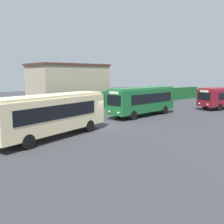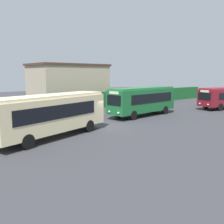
{
  "view_description": "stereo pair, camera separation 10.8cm",
  "coord_description": "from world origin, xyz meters",
  "px_view_note": "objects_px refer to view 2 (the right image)",
  "views": [
    {
      "loc": [
        -14.79,
        -18.46,
        4.79
      ],
      "look_at": [
        1.18,
        0.22,
        1.21
      ],
      "focal_mm": 41.59,
      "sensor_mm": 36.0,
      "label": 1
    },
    {
      "loc": [
        -14.71,
        -18.53,
        4.79
      ],
      "look_at": [
        1.18,
        0.22,
        1.21
      ],
      "focal_mm": 41.59,
      "sensor_mm": 36.0,
      "label": 2
    }
  ],
  "objects_px": {
    "bus_cream": "(52,113)",
    "person_right": "(200,100)",
    "traffic_cone": "(119,106)",
    "bus_green": "(143,100)"
  },
  "relations": [
    {
      "from": "bus_cream",
      "to": "person_right",
      "type": "height_order",
      "value": "bus_cream"
    },
    {
      "from": "bus_cream",
      "to": "bus_green",
      "type": "relative_size",
      "value": 1.06
    },
    {
      "from": "traffic_cone",
      "to": "person_right",
      "type": "bearing_deg",
      "value": -29.82
    },
    {
      "from": "bus_cream",
      "to": "person_right",
      "type": "xyz_separation_m",
      "value": [
        26.45,
        3.48,
        -1.02
      ]
    },
    {
      "from": "person_right",
      "to": "bus_cream",
      "type": "bearing_deg",
      "value": -77.82
    },
    {
      "from": "bus_green",
      "to": "person_right",
      "type": "relative_size",
      "value": 5.88
    },
    {
      "from": "bus_cream",
      "to": "bus_green",
      "type": "distance_m",
      "value": 13.28
    },
    {
      "from": "bus_green",
      "to": "traffic_cone",
      "type": "distance_m",
      "value": 7.58
    },
    {
      "from": "bus_green",
      "to": "traffic_cone",
      "type": "relative_size",
      "value": 16.23
    },
    {
      "from": "bus_cream",
      "to": "person_right",
      "type": "relative_size",
      "value": 6.23
    }
  ]
}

